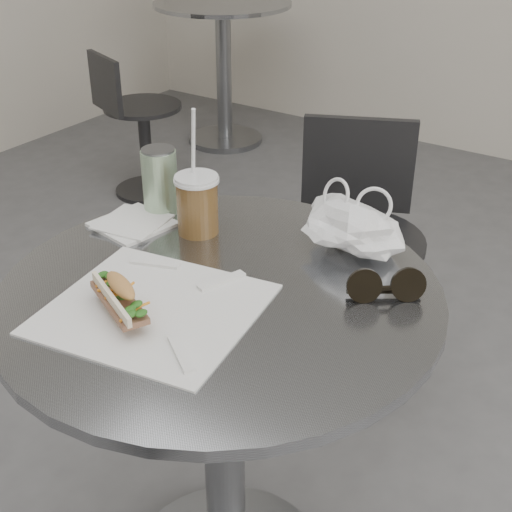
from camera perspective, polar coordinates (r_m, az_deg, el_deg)
The scene contains 11 objects.
cafe_table at distance 1.38m, azimuth -2.64°, elevation -12.33°, with size 0.76×0.76×0.74m.
bg_table at distance 3.86m, azimuth -2.61°, elevation 15.65°, with size 0.70×0.70×0.74m.
chair_far at distance 2.04m, azimuth 7.46°, elevation -1.55°, with size 0.43×0.45×0.75m.
bg_chair at distance 3.28m, azimuth -9.49°, elevation 9.68°, with size 0.37×0.39×0.66m.
sandwich_paper at distance 1.17m, azimuth -8.22°, elevation -4.20°, with size 0.32×0.31×0.00m, color white.
banh_mi at distance 1.14m, azimuth -10.82°, elevation -3.38°, with size 0.20×0.15×0.06m.
iced_coffee at distance 1.37m, azimuth -4.72°, elevation 4.23°, with size 0.09×0.09×0.25m.
sunglasses at distance 1.19m, azimuth 10.33°, elevation -2.48°, with size 0.12×0.10×0.06m.
plastic_bag at distance 1.31m, azimuth 7.42°, elevation 2.22°, with size 0.19×0.14×0.09m, color white, non-canonical shape.
napkin_stack at distance 1.43m, azimuth -9.84°, elevation 2.59°, with size 0.15×0.15×0.01m.
drink_can at distance 1.46m, azimuth -7.69°, elevation 5.98°, with size 0.07×0.07×0.14m.
Camera 1 is at (0.62, -0.62, 1.38)m, focal length 50.00 mm.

